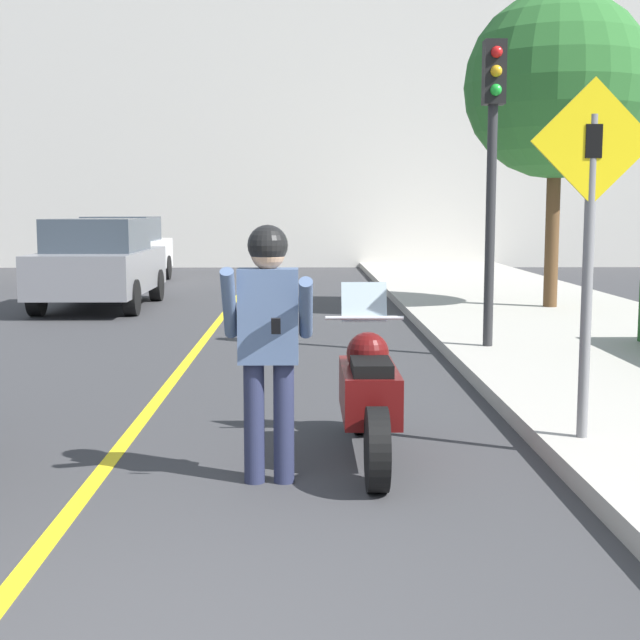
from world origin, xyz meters
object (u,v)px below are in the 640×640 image
Objects in this scene: traffic_light at (493,136)px; parked_car_white at (124,250)px; motorcycle at (369,394)px; person_biker at (268,326)px; street_tree at (557,86)px; crossing_sign at (590,224)px; parked_car_grey at (100,263)px.

traffic_light is 13.47m from parked_car_white.
person_biker is (-0.71, -0.58, 0.58)m from motorcycle.
motorcycle is at bearing 39.08° from person_biker.
traffic_light reaches higher than person_biker.
traffic_light reaches higher than parked_car_white.
traffic_light is 0.69× the size of street_tree.
street_tree is (2.24, 9.04, 2.21)m from crossing_sign.
parked_car_grey is at bearing 136.58° from traffic_light.
crossing_sign is 0.71× the size of traffic_light.
crossing_sign is (1.60, 0.01, 1.25)m from motorcycle.
traffic_light reaches higher than parked_car_grey.
parked_car_grey reaches higher than motorcycle.
parked_car_grey is at bearing 119.90° from crossing_sign.
motorcycle is 1.21× the size of person_biker.
motorcycle is 16.74m from parked_car_white.
traffic_light is (2.53, 5.09, 1.66)m from person_biker.
crossing_sign is at bearing 0.51° from motorcycle.
person_biker is at bearing -115.30° from street_tree.
parked_car_grey is (-8.16, 1.26, -3.09)m from street_tree.
crossing_sign is (2.31, 0.59, 0.66)m from person_biker.
traffic_light is at bearing 87.29° from crossing_sign.
street_tree reaches higher than parked_car_white.
parked_car_grey and parked_car_white have the same top height.
parked_car_white is at bearing 104.55° from person_biker.
street_tree is 11.64m from parked_car_white.
motorcycle is 0.50× the size of parked_car_grey.
person_biker reaches higher than parked_car_white.
person_biker is 0.41× the size of parked_car_white.
street_tree reaches higher than parked_car_grey.
person_biker is 0.41× the size of parked_car_grey.
person_biker reaches higher than parked_car_grey.
parked_car_white is at bearing 96.91° from parked_car_grey.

